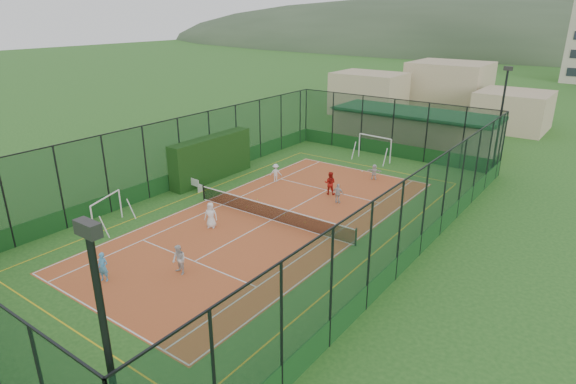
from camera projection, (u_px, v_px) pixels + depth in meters
name	position (u px, v px, depth m)	size (l,w,h in m)	color
ground	(272.00, 220.00, 29.33)	(300.00, 300.00, 0.00)	#265B1F
court_slab	(272.00, 220.00, 29.33)	(11.17, 23.97, 0.01)	#BB5129
tennis_net	(271.00, 212.00, 29.14)	(11.67, 0.12, 1.06)	black
perimeter_fence	(271.00, 181.00, 28.44)	(18.12, 34.12, 5.00)	#11331D
floodlight_ne	(500.00, 123.00, 35.67)	(0.60, 0.26, 8.25)	black
clubhouse	(414.00, 128.00, 45.39)	(15.20, 7.20, 3.15)	tan
hedge_left	(212.00, 158.00, 35.89)	(1.12, 7.48, 3.27)	black
white_bench	(193.00, 183.00, 34.14)	(1.75, 0.48, 0.98)	white
futsal_goal_near	(107.00, 212.00, 28.19)	(0.81, 2.80, 1.81)	white
futsal_goal_far	(374.00, 148.00, 40.72)	(3.18, 0.92, 2.05)	white
child_near_left	(211.00, 215.00, 28.08)	(0.76, 0.49, 1.55)	white
child_near_mid	(103.00, 267.00, 22.52)	(0.53, 0.35, 1.45)	#4B9ED5
child_near_right	(179.00, 260.00, 23.10)	(0.73, 0.57, 1.50)	silver
child_far_left	(276.00, 173.00, 35.69)	(0.87, 0.50, 1.35)	silver
child_far_right	(338.00, 193.00, 31.68)	(0.78, 0.33, 1.34)	silver
child_far_back	(374.00, 172.00, 36.17)	(1.09, 0.35, 1.17)	silver
coach	(330.00, 183.00, 33.16)	(0.79, 0.61, 1.62)	#B11812
tennis_balls	(282.00, 212.00, 30.45)	(4.94, 1.52, 0.07)	#CCE033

